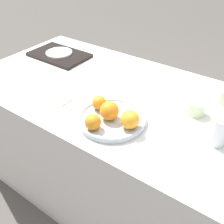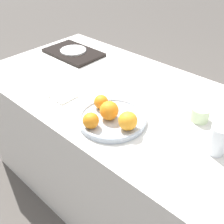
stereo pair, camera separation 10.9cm
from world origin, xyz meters
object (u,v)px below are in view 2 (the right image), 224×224
cup_1 (200,114)px  orange_2 (128,121)px  water_glass (218,140)px  serving_tray (73,53)px  orange_1 (91,121)px  side_plate (73,50)px  napkin (62,96)px  fruit_platter (112,119)px  orange_3 (101,102)px  orange_0 (109,111)px

cup_1 → orange_2: bearing=-122.7°
water_glass → serving_tray: bearing=167.8°
orange_1 → orange_2: size_ratio=0.86×
orange_2 → serving_tray: 0.84m
serving_tray → cup_1: cup_1 is taller
orange_1 → serving_tray: (-0.64, 0.46, -0.04)m
water_glass → serving_tray: size_ratio=0.32×
orange_1 → side_plate: 0.79m
water_glass → napkin: (-0.72, -0.14, -0.05)m
orange_1 → napkin: (-0.30, 0.08, -0.05)m
fruit_platter → serving_tray: size_ratio=0.81×
orange_3 → serving_tray: (-0.58, 0.33, -0.04)m
side_plate → serving_tray: bearing=0.0°
orange_2 → water_glass: water_glass is taller
orange_1 → orange_3: size_ratio=1.04×
side_plate → cup_1: size_ratio=2.09×
water_glass → serving_tray: (-1.07, 0.23, -0.05)m
orange_3 → orange_2: bearing=-10.2°
water_glass → orange_1: bearing=-152.1°
fruit_platter → side_plate: side_plate is taller
orange_0 → cup_1: 0.39m
side_plate → orange_2: bearing=-25.7°
cup_1 → napkin: (-0.59, -0.28, -0.03)m
water_glass → napkin: water_glass is taller
orange_3 → napkin: size_ratio=0.49×
side_plate → water_glass: bearing=-12.2°
orange_2 → cup_1: orange_2 is taller
serving_tray → side_plate: size_ratio=2.20×
orange_3 → cup_1: bearing=34.0°
fruit_platter → orange_3: (-0.09, 0.02, 0.04)m
orange_0 → water_glass: bearing=17.9°
side_plate → orange_3: bearing=-30.0°
orange_2 → cup_1: 0.32m
orange_2 → cup_1: bearing=57.3°
side_plate → cup_1: 0.93m
napkin → orange_2: bearing=1.1°
side_plate → orange_0: bearing=-29.1°
serving_tray → orange_3: bearing=-30.0°
orange_2 → side_plate: orange_2 is taller
orange_0 → orange_1: orange_0 is taller
orange_0 → napkin: bearing=-178.5°
orange_3 → water_glass: bearing=11.6°
orange_1 → orange_2: bearing=38.9°
side_plate → napkin: bearing=-47.2°
orange_0 → napkin: 0.31m
orange_2 → serving_tray: orange_2 is taller
orange_2 → fruit_platter: bearing=173.9°
orange_2 → serving_tray: bearing=154.3°
orange_1 → fruit_platter: bearing=78.5°
orange_1 → serving_tray: size_ratio=0.18×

